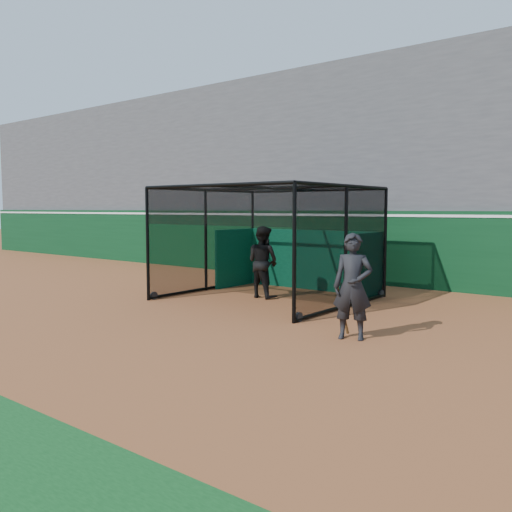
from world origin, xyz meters
The scene contains 6 objects.
ground centered at (0.00, 0.00, 0.00)m, with size 120.00×120.00×0.00m, color brown.
outfield_wall centered at (0.00, 8.50, 1.29)m, with size 50.00×0.50×2.50m.
grandstand centered at (0.00, 12.27, 4.48)m, with size 50.00×7.85×8.95m.
batting_cage centered at (-0.61, 3.81, 1.57)m, with size 5.03×4.79×3.15m.
batter centered at (-0.87, 3.84, 1.03)m, with size 1.01×0.78×2.07m, color black.
on_deck_player centered at (3.59, 0.93, 1.05)m, with size 0.89×0.73×2.10m.
Camera 1 is at (8.61, -8.52, 2.57)m, focal length 38.00 mm.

